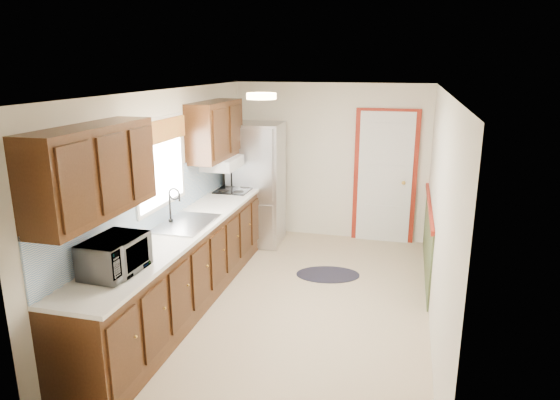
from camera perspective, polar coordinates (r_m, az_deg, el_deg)
The scene contains 8 objects.
room_shell at distance 5.41m, azimuth 1.63°, elevation -0.49°, with size 3.20×5.20×2.52m.
kitchen_run at distance 5.66m, azimuth -11.38°, elevation -4.21°, with size 0.63×4.00×2.20m.
back_wall_trim at distance 7.50m, azimuth 12.84°, elevation 1.19°, with size 1.12×2.30×2.08m.
ceiling_fixture at distance 5.10m, azimuth -2.14°, elevation 11.78°, with size 0.30×0.30×0.06m, color #FFD88C.
microwave at distance 4.47m, azimuth -18.40°, elevation -5.66°, with size 0.57×0.31×0.38m, color white.
refrigerator at distance 7.54m, azimuth -2.69°, elevation 1.84°, with size 0.80×0.78×1.84m.
rug at distance 6.63m, azimuth 5.50°, elevation -8.47°, with size 0.83×0.53×0.01m, color black.
cooktop at distance 7.10m, azimuth -5.24°, elevation 1.21°, with size 0.46×0.55×0.02m, color black.
Camera 1 is at (1.15, -5.08, 2.68)m, focal length 32.00 mm.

